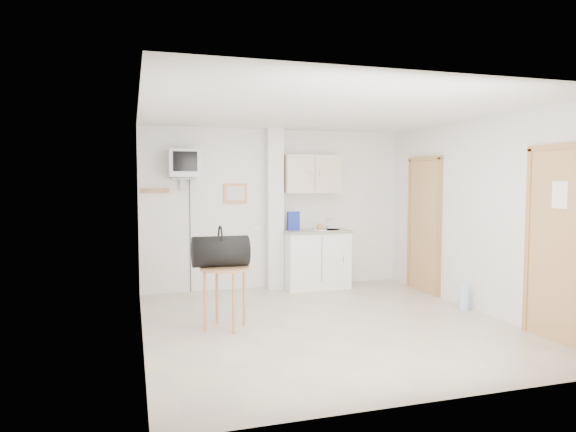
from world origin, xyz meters
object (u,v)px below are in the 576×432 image
object	(u,v)px
crt_television	(184,164)
duffel_bag	(220,251)
water_bottle	(464,297)
round_table	(225,276)

from	to	relation	value
crt_television	duffel_bag	distance (m)	2.10
crt_television	duffel_bag	size ratio (longest dim) A/B	3.35
water_bottle	duffel_bag	bearing A→B (deg)	177.99
crt_television	round_table	world-z (taller)	crt_television
round_table	water_bottle	size ratio (longest dim) A/B	1.93
round_table	water_bottle	world-z (taller)	round_table
crt_television	duffel_bag	world-z (taller)	crt_television
round_table	water_bottle	bearing A→B (deg)	-1.35
crt_television	water_bottle	xyz separation A→B (m)	(3.43, -1.92, -1.77)
round_table	duffel_bag	size ratio (longest dim) A/B	1.11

